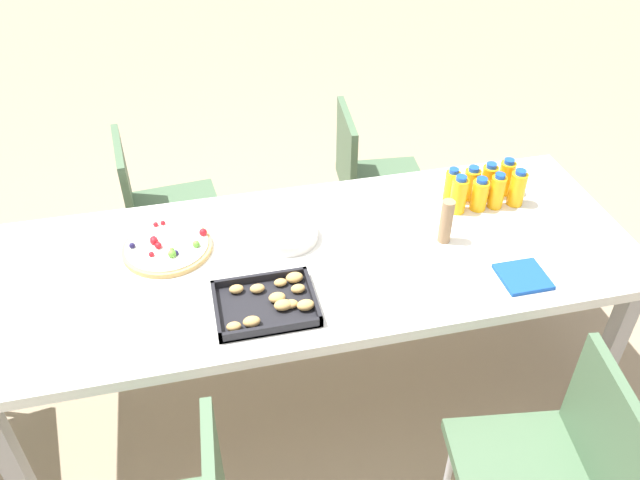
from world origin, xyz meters
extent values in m
plane|color=gray|center=(0.00, 0.00, 0.00)|extent=(12.00, 12.00, 0.00)
cube|color=white|center=(0.00, 0.00, 0.74)|extent=(2.22, 0.84, 0.04)
cube|color=#99999E|center=(-1.03, -0.34, 0.36)|extent=(0.06, 0.06, 0.72)
cube|color=#99999E|center=(1.03, -0.34, 0.36)|extent=(0.06, 0.06, 0.72)
cube|color=#99999E|center=(-1.03, 0.34, 0.36)|extent=(0.06, 0.06, 0.72)
cube|color=#99999E|center=(1.03, 0.34, 0.36)|extent=(0.06, 0.06, 0.72)
cube|color=#4C6B4C|center=(0.47, -0.79, 0.45)|extent=(0.43, 0.43, 0.04)
cube|color=#4C6B4C|center=(0.65, -0.78, 0.64)|extent=(0.06, 0.38, 0.38)
cylinder|color=silver|center=(0.32, -0.97, 0.21)|extent=(0.02, 0.02, 0.41)
cylinder|color=silver|center=(0.29, -0.65, 0.21)|extent=(0.02, 0.02, 0.41)
cylinder|color=silver|center=(0.64, -0.94, 0.21)|extent=(0.02, 0.02, 0.41)
cylinder|color=silver|center=(0.61, -0.62, 0.21)|extent=(0.02, 0.02, 0.41)
cube|color=#4C6B4C|center=(-0.52, -0.80, 0.45)|extent=(0.43, 0.43, 0.04)
cube|color=#4C6B4C|center=(-0.33, -0.82, 0.64)|extent=(0.06, 0.38, 0.38)
cylinder|color=silver|center=(-0.69, -0.95, 0.21)|extent=(0.02, 0.02, 0.41)
cylinder|color=silver|center=(-0.66, -0.63, 0.21)|extent=(0.02, 0.02, 0.41)
cylinder|color=silver|center=(-0.37, -0.98, 0.21)|extent=(0.02, 0.02, 0.41)
cylinder|color=silver|center=(-0.35, -0.66, 0.21)|extent=(0.02, 0.02, 0.41)
cube|color=#4C6B4C|center=(-0.46, 0.76, 0.45)|extent=(0.45, 0.45, 0.04)
cube|color=#4C6B4C|center=(-0.64, 0.79, 0.64)|extent=(0.08, 0.38, 0.38)
cylinder|color=silver|center=(-0.32, 0.58, 0.21)|extent=(0.02, 0.02, 0.41)
cylinder|color=silver|center=(-0.64, 0.63, 0.21)|extent=(0.02, 0.02, 0.41)
cylinder|color=#F9AE14|center=(-0.79, -0.20, 0.82)|extent=(0.06, 0.06, 0.13)
cylinder|color=blue|center=(-0.79, -0.20, 0.90)|extent=(0.04, 0.04, 0.02)
cylinder|color=#F9AF14|center=(-0.72, -0.20, 0.82)|extent=(0.06, 0.06, 0.12)
cylinder|color=blue|center=(-0.72, -0.20, 0.89)|extent=(0.04, 0.04, 0.02)
cylinder|color=#F8AC14|center=(-0.65, -0.20, 0.82)|extent=(0.06, 0.06, 0.12)
cylinder|color=blue|center=(-0.65, -0.20, 0.88)|extent=(0.04, 0.04, 0.02)
cylinder|color=#F8AF14|center=(-0.57, -0.20, 0.82)|extent=(0.06, 0.06, 0.12)
cylinder|color=blue|center=(-0.57, -0.20, 0.89)|extent=(0.04, 0.04, 0.02)
cylinder|color=#F8AD14|center=(-0.80, -0.12, 0.82)|extent=(0.06, 0.06, 0.13)
cylinder|color=blue|center=(-0.80, -0.12, 0.90)|extent=(0.04, 0.04, 0.02)
cylinder|color=#F9AB14|center=(-0.72, -0.12, 0.82)|extent=(0.06, 0.06, 0.13)
cylinder|color=blue|center=(-0.72, -0.12, 0.89)|extent=(0.04, 0.04, 0.02)
cylinder|color=#FAAF14|center=(-0.65, -0.12, 0.81)|extent=(0.06, 0.06, 0.12)
cylinder|color=blue|center=(-0.65, -0.12, 0.88)|extent=(0.04, 0.04, 0.02)
cylinder|color=#FAAF14|center=(-0.57, -0.13, 0.82)|extent=(0.06, 0.06, 0.13)
cylinder|color=blue|center=(-0.57, -0.13, 0.90)|extent=(0.04, 0.04, 0.02)
cylinder|color=tan|center=(0.48, -0.13, 0.77)|extent=(0.30, 0.30, 0.02)
cylinder|color=white|center=(0.48, -0.13, 0.78)|extent=(0.28, 0.28, 0.01)
sphere|color=#66B238|center=(0.47, -0.07, 0.79)|extent=(0.03, 0.03, 0.03)
sphere|color=#1E1947|center=(0.46, -0.07, 0.79)|extent=(0.02, 0.02, 0.02)
sphere|color=red|center=(0.54, -0.08, 0.79)|extent=(0.02, 0.02, 0.02)
sphere|color=red|center=(0.49, -0.25, 0.79)|extent=(0.02, 0.02, 0.02)
sphere|color=#66B238|center=(0.47, -0.06, 0.79)|extent=(0.02, 0.02, 0.02)
sphere|color=red|center=(0.52, -0.15, 0.79)|extent=(0.03, 0.03, 0.03)
sphere|color=red|center=(0.52, -0.25, 0.79)|extent=(0.02, 0.02, 0.02)
sphere|color=red|center=(0.51, -0.12, 0.79)|extent=(0.02, 0.02, 0.02)
sphere|color=#66B238|center=(0.39, -0.10, 0.79)|extent=(0.03, 0.03, 0.03)
sphere|color=red|center=(0.53, -0.16, 0.79)|extent=(0.03, 0.03, 0.03)
sphere|color=#1E1947|center=(0.60, -0.14, 0.79)|extent=(0.02, 0.02, 0.02)
sphere|color=#66B238|center=(0.47, -0.09, 0.79)|extent=(0.02, 0.02, 0.02)
sphere|color=red|center=(0.36, -0.16, 0.79)|extent=(0.03, 0.03, 0.03)
cube|color=black|center=(0.20, 0.22, 0.76)|extent=(0.31, 0.24, 0.01)
cube|color=black|center=(0.20, 0.10, 0.77)|extent=(0.31, 0.01, 0.03)
cube|color=black|center=(0.20, 0.34, 0.77)|extent=(0.31, 0.01, 0.03)
cube|color=black|center=(0.05, 0.22, 0.77)|extent=(0.01, 0.24, 0.03)
cube|color=black|center=(0.35, 0.22, 0.77)|extent=(0.01, 0.24, 0.03)
ellipsoid|color=tan|center=(0.16, 0.21, 0.78)|extent=(0.05, 0.04, 0.03)
ellipsoid|color=tan|center=(0.13, 0.24, 0.78)|extent=(0.04, 0.03, 0.03)
ellipsoid|color=tan|center=(0.22, 0.15, 0.78)|extent=(0.05, 0.03, 0.03)
ellipsoid|color=tan|center=(0.08, 0.26, 0.78)|extent=(0.05, 0.04, 0.03)
ellipsoid|color=tan|center=(0.25, 0.29, 0.78)|extent=(0.05, 0.04, 0.03)
ellipsoid|color=tan|center=(0.15, 0.25, 0.78)|extent=(0.06, 0.04, 0.03)
ellipsoid|color=tan|center=(0.09, 0.18, 0.78)|extent=(0.05, 0.03, 0.03)
ellipsoid|color=tan|center=(0.14, 0.14, 0.78)|extent=(0.04, 0.03, 0.02)
ellipsoid|color=tan|center=(0.28, 0.14, 0.78)|extent=(0.05, 0.03, 0.03)
ellipsoid|color=tan|center=(0.09, 0.13, 0.78)|extent=(0.06, 0.04, 0.03)
ellipsoid|color=tan|center=(0.31, 0.30, 0.78)|extent=(0.04, 0.03, 0.03)
cylinder|color=silver|center=(0.07, -0.10, 0.76)|extent=(0.21, 0.21, 0.00)
cylinder|color=silver|center=(0.07, -0.10, 0.76)|extent=(0.21, 0.21, 0.00)
cylinder|color=silver|center=(0.07, -0.10, 0.77)|extent=(0.21, 0.21, 0.00)
cylinder|color=silver|center=(0.07, -0.10, 0.77)|extent=(0.21, 0.21, 0.00)
cylinder|color=silver|center=(0.07, -0.10, 0.78)|extent=(0.21, 0.21, 0.00)
cylinder|color=silver|center=(0.07, -0.10, 0.78)|extent=(0.21, 0.21, 0.00)
cylinder|color=silver|center=(0.07, -0.10, 0.79)|extent=(0.21, 0.21, 0.00)
cylinder|color=silver|center=(0.07, -0.10, 0.79)|extent=(0.21, 0.21, 0.00)
cube|color=#194CA5|center=(-0.63, 0.27, 0.76)|extent=(0.15, 0.15, 0.01)
cylinder|color=#9E7A56|center=(-0.46, 0.03, 0.84)|extent=(0.04, 0.04, 0.17)
camera|label=1|loc=(0.36, 1.65, 2.14)|focal=36.01mm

